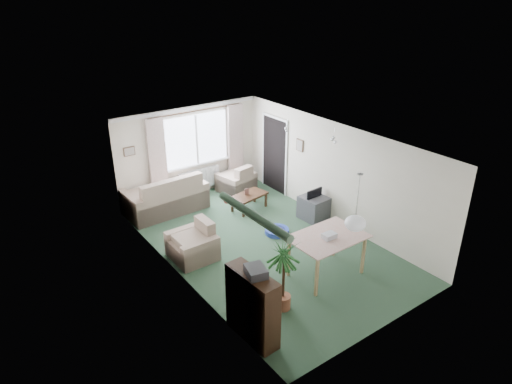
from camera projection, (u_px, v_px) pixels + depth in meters
ground at (264, 245)px, 9.93m from camera, size 6.50×6.50×0.00m
window at (196, 140)px, 11.79m from camera, size 1.80×0.03×1.30m
curtain_rod at (196, 111)px, 11.41m from camera, size 2.60×0.03×0.03m
curtain_left at (157, 158)px, 11.20m from camera, size 0.45×0.08×2.00m
curtain_right at (235, 141)px, 12.42m from camera, size 0.45×0.08×2.00m
radiator at (199, 179)px, 12.22m from camera, size 1.20×0.10×0.55m
doorway at (275, 155)px, 12.19m from camera, size 0.03×0.95×2.00m
pendant_lamp at (355, 223)px, 7.72m from camera, size 0.36×0.36×0.36m
tinsel_garland at (253, 215)px, 6.26m from camera, size 1.60×1.60×0.12m
bauble_cluster_a at (287, 126)px, 10.35m from camera, size 0.20×0.20×0.20m
bauble_cluster_b at (334, 137)px, 9.63m from camera, size 0.20×0.20×0.20m
wall_picture_back at (129, 151)px, 10.81m from camera, size 0.28×0.03×0.22m
wall_picture_right at (300, 145)px, 11.22m from camera, size 0.03×0.24×0.30m
sofa at (165, 193)px, 11.22m from camera, size 1.99×1.11×0.98m
armchair_corner at (236, 178)px, 12.35m from camera, size 1.00×0.96×0.76m
armchair_left at (192, 241)px, 9.30m from camera, size 0.84×0.89×0.79m
coffee_table at (249, 202)px, 11.40m from camera, size 0.97×0.65×0.40m
photo_frame at (247, 192)px, 11.29m from camera, size 0.12×0.02×0.16m
bookshelf at (252, 306)px, 7.11m from camera, size 0.39×1.00×1.20m
hifi_box at (256, 271)px, 6.79m from camera, size 0.36×0.41×0.14m
houseplant at (284, 275)px, 7.72m from camera, size 0.65×0.65×1.37m
dining_table at (326, 256)px, 8.76m from camera, size 1.33×0.89×0.83m
gift_box at (329, 236)px, 8.50m from camera, size 0.26×0.19×0.12m
tv_cube at (314, 208)px, 10.93m from camera, size 0.60×0.65×0.56m
pet_bed at (277, 231)px, 10.36m from camera, size 0.56×0.56×0.11m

